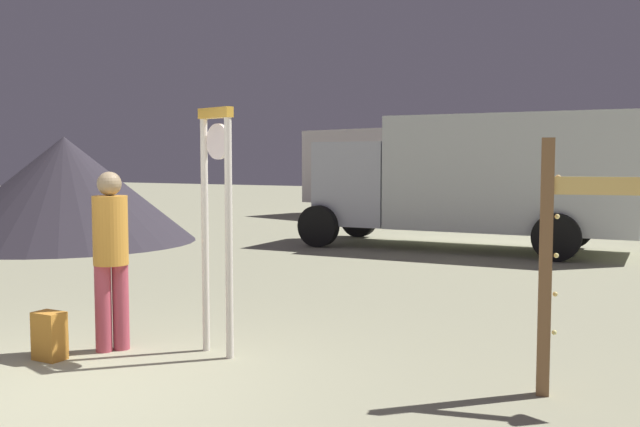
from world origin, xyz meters
TOP-DOWN VIEW (x-y plane):
  - ground_plane at (0.00, 0.00)m, footprint 80.00×80.00m
  - standing_clock at (0.37, 1.67)m, footprint 0.47×0.21m
  - arrow_sign at (3.77, 2.03)m, footprint 1.10×0.41m
  - person_near_clock at (-0.63, 1.28)m, footprint 0.34×0.34m
  - backpack at (-0.91, 0.76)m, footprint 0.29×0.24m
  - box_truck_near at (0.35, 10.84)m, footprint 6.89×2.69m
  - box_truck_far at (-4.26, 17.27)m, footprint 7.04×4.12m
  - dome_tent at (-8.39, 7.66)m, footprint 5.88×5.88m

SIDE VIEW (x-z plane):
  - ground_plane at x=0.00m, z-range 0.00..0.00m
  - backpack at x=-0.91m, z-range 0.00..0.45m
  - person_near_clock at x=-0.63m, z-range 0.10..1.88m
  - dome_tent at x=-8.39m, z-range 0.00..2.42m
  - arrow_sign at x=3.77m, z-range 0.33..2.39m
  - standing_clock at x=0.37m, z-range 0.24..2.62m
  - box_truck_near at x=0.35m, z-range 0.15..2.93m
  - box_truck_far at x=-4.26m, z-range 0.15..3.01m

